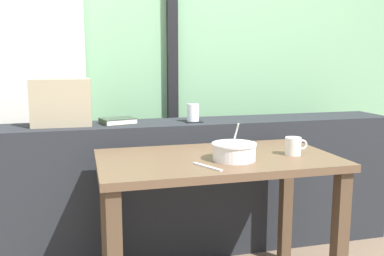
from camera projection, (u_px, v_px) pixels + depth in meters
name	position (u px, v px, depth m)	size (l,w,h in m)	color
outdoor_backdrop	(155.00, 25.00, 2.89)	(4.80, 0.08, 2.80)	#7AAD7F
curtain_left_panel	(39.00, 46.00, 2.63)	(0.56, 0.06, 2.50)	silver
window_divider_post	(172.00, 40.00, 2.87)	(0.07, 0.05, 2.60)	black
dark_console_ledge	(173.00, 187.00, 2.55)	(2.80, 0.34, 0.81)	#23262B
breakfast_table	(217.00, 181.00, 2.00)	(1.11, 0.62, 0.72)	brown
coaster_square	(193.00, 121.00, 2.49)	(0.10, 0.10, 0.01)	black
juice_glass	(193.00, 113.00, 2.48)	(0.07, 0.07, 0.10)	white
closed_book	(118.00, 121.00, 2.42)	(0.22, 0.18, 0.03)	#334233
throw_pillow	(61.00, 103.00, 2.31)	(0.32, 0.14, 0.26)	tan
soup_bowl	(234.00, 152.00, 1.91)	(0.20, 0.20, 0.17)	silver
fork_utensil	(207.00, 167.00, 1.78)	(0.02, 0.17, 0.01)	silver
ceramic_mug	(293.00, 146.00, 2.01)	(0.11, 0.08, 0.08)	silver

